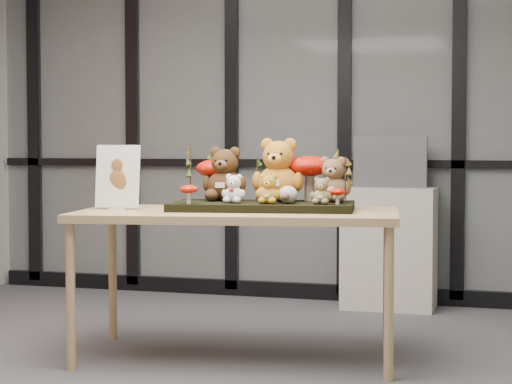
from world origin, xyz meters
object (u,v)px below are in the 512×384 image
(bear_tan_back, at_px, (333,177))
(plush_cream_hedgehog, at_px, (288,194))
(mushroom_back_right, at_px, (310,176))
(monitor, at_px, (390,162))
(bear_small_yellow, at_px, (269,187))
(bear_white_bow, at_px, (234,187))
(mushroom_back_left, at_px, (216,177))
(display_table, at_px, (237,222))
(mushroom_front_left, at_px, (189,193))
(sign_holder, at_px, (118,179))
(diorama_tray, at_px, (263,206))
(bear_brown_medium, at_px, (225,171))
(bear_beige_small, at_px, (322,189))
(bear_pooh_yellow, at_px, (279,167))
(cabinet, at_px, (389,248))
(mushroom_front_right, at_px, (338,195))

(bear_tan_back, bearing_deg, plush_cream_hedgehog, -143.20)
(mushroom_back_right, height_order, monitor, monitor)
(bear_small_yellow, xyz_separation_m, bear_white_bow, (-0.20, 0.00, -0.00))
(mushroom_back_left, height_order, mushroom_back_right, mushroom_back_right)
(display_table, bearing_deg, mushroom_front_left, -155.97)
(sign_holder, bearing_deg, diorama_tray, 6.32)
(sign_holder, height_order, monitor, monitor)
(display_table, height_order, monitor, monitor)
(bear_tan_back, xyz_separation_m, sign_holder, (-1.18, -0.31, -0.01))
(diorama_tray, bearing_deg, bear_brown_medium, 156.34)
(bear_brown_medium, relative_size, bear_beige_small, 2.12)
(sign_holder, bearing_deg, bear_tan_back, 8.60)
(diorama_tray, relative_size, mushroom_front_left, 8.93)
(mushroom_back_left, xyz_separation_m, mushroom_front_left, (-0.03, -0.37, -0.07))
(display_table, height_order, mushroom_back_right, mushroom_back_right)
(bear_pooh_yellow, relative_size, mushroom_back_right, 1.38)
(diorama_tray, xyz_separation_m, mushroom_front_left, (-0.35, -0.24, 0.08))
(bear_white_bow, distance_m, mushroom_back_right, 0.47)
(cabinet, bearing_deg, mushroom_back_left, -116.07)
(bear_white_bow, height_order, mushroom_back_right, mushroom_back_right)
(display_table, relative_size, sign_holder, 5.16)
(bear_brown_medium, height_order, bear_white_bow, bear_brown_medium)
(bear_brown_medium, relative_size, cabinet, 0.39)
(bear_pooh_yellow, distance_m, bear_white_bow, 0.31)
(bear_white_bow, relative_size, mushroom_front_left, 1.55)
(mushroom_front_left, relative_size, monitor, 0.21)
(mushroom_front_left, distance_m, mushroom_front_right, 0.81)
(diorama_tray, relative_size, bear_brown_medium, 2.98)
(plush_cream_hedgehog, bearing_deg, diorama_tray, 144.99)
(bear_small_yellow, distance_m, mushroom_back_left, 0.47)
(mushroom_back_left, bearing_deg, plush_cream_hedgehog, -23.82)
(bear_beige_small, distance_m, sign_holder, 1.17)
(mushroom_back_right, bearing_deg, sign_holder, -160.47)
(display_table, distance_m, mushroom_back_right, 0.51)
(diorama_tray, xyz_separation_m, mushroom_back_right, (0.23, 0.19, 0.17))
(bear_white_bow, xyz_separation_m, bear_beige_small, (0.49, 0.04, -0.01))
(bear_pooh_yellow, relative_size, sign_holder, 1.09)
(display_table, height_order, bear_brown_medium, bear_brown_medium)
(bear_tan_back, relative_size, bear_beige_small, 1.74)
(mushroom_back_left, height_order, mushroom_front_left, mushroom_back_left)
(display_table, distance_m, monitor, 1.94)
(bear_white_bow, height_order, mushroom_back_left, mushroom_back_left)
(bear_pooh_yellow, xyz_separation_m, bear_white_bow, (-0.20, -0.22, -0.11))
(diorama_tray, height_order, bear_small_yellow, bear_small_yellow)
(bear_pooh_yellow, bearing_deg, mushroom_back_right, 17.37)
(plush_cream_hedgehog, xyz_separation_m, mushroom_back_left, (-0.49, 0.22, 0.08))
(bear_small_yellow, bearing_deg, mushroom_back_left, 138.21)
(bear_beige_small, bearing_deg, diorama_tray, 159.57)
(display_table, bearing_deg, cabinet, 63.17)
(mushroom_back_right, bearing_deg, bear_brown_medium, -164.91)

